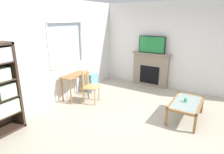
{
  "coord_description": "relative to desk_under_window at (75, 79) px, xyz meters",
  "views": [
    {
      "loc": [
        -3.62,
        -1.45,
        2.25
      ],
      "look_at": [
        -0.09,
        0.72,
        0.96
      ],
      "focal_mm": 30.6,
      "sensor_mm": 36.0,
      "label": 1
    }
  ],
  "objects": [
    {
      "name": "wall_right",
      "position": [
        2.34,
        -2.13,
        0.78
      ],
      "size": [
        0.12,
        5.17,
        2.74
      ],
      "primitive_type": "cube",
      "color": "silver",
      "rests_on": "ground"
    },
    {
      "name": "plastic_drawer_unit",
      "position": [
        0.71,
        0.05,
        -0.3
      ],
      "size": [
        0.35,
        0.4,
        0.58
      ],
      "primitive_type": "cube",
      "color": "#72ADDB",
      "rests_on": "ground"
    },
    {
      "name": "ground",
      "position": [
        -0.23,
        -2.13,
        -0.6
      ],
      "size": [
        6.02,
        5.97,
        0.02
      ],
      "primitive_type": "cube",
      "color": "#B2A893"
    },
    {
      "name": "sippy_cup",
      "position": [
        0.42,
        -2.93,
        -0.12
      ],
      "size": [
        0.07,
        0.07,
        0.09
      ],
      "primitive_type": "cylinder",
      "color": "#33B770",
      "rests_on": "coffee_table"
    },
    {
      "name": "coffee_table",
      "position": [
        0.42,
        -2.95,
        -0.22
      ],
      "size": [
        1.09,
        0.63,
        0.42
      ],
      "color": "#8C9E99",
      "rests_on": "ground"
    },
    {
      "name": "tv",
      "position": [
        2.17,
        -1.42,
        0.83
      ],
      "size": [
        0.06,
        0.89,
        0.56
      ],
      "color": "black",
      "rests_on": "fireplace"
    },
    {
      "name": "wall_back_with_window",
      "position": [
        -0.25,
        0.35,
        0.77
      ],
      "size": [
        5.02,
        0.15,
        2.74
      ],
      "color": "silver",
      "rests_on": "ground"
    },
    {
      "name": "fireplace",
      "position": [
        2.19,
        -1.42,
        -0.02
      ],
      "size": [
        0.26,
        1.3,
        1.13
      ],
      "color": "gray",
      "rests_on": "ground"
    },
    {
      "name": "wooden_chair",
      "position": [
        0.0,
        -0.52,
        -0.12
      ],
      "size": [
        0.52,
        0.51,
        0.9
      ],
      "color": "tan",
      "rests_on": "ground"
    },
    {
      "name": "desk_under_window",
      "position": [
        0.0,
        0.0,
        0.0
      ],
      "size": [
        0.86,
        0.41,
        0.72
      ],
      "color": "olive",
      "rests_on": "ground"
    }
  ]
}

